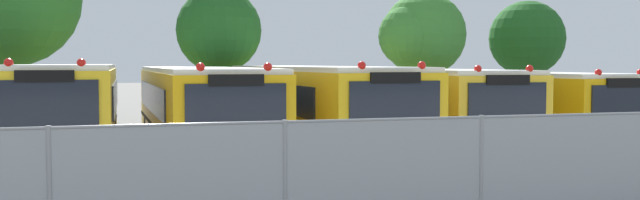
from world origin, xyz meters
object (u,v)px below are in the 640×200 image
(school_bus_1, at_px, (66,110))
(tree_4, at_px, (526,38))
(school_bus_2, at_px, (199,109))
(school_bus_4, at_px, (419,106))
(tree_2, at_px, (222,31))
(school_bus_5, at_px, (514,105))
(school_bus_3, at_px, (313,106))
(tree_3, at_px, (420,35))

(school_bus_1, distance_m, tree_4, 20.21)
(school_bus_2, height_order, school_bus_4, school_bus_2)
(school_bus_1, relative_size, tree_2, 1.77)
(school_bus_5, bearing_deg, school_bus_4, 3.52)
(school_bus_1, relative_size, school_bus_4, 0.96)
(tree_2, height_order, tree_4, tree_2)
(school_bus_1, height_order, school_bus_4, school_bus_1)
(school_bus_3, relative_size, tree_3, 2.09)
(school_bus_1, bearing_deg, school_bus_2, -176.74)
(tree_4, bearing_deg, school_bus_4, -139.07)
(school_bus_1, bearing_deg, school_bus_5, -177.25)
(school_bus_3, relative_size, tree_2, 2.12)
(school_bus_1, relative_size, school_bus_2, 0.84)
(school_bus_4, distance_m, tree_2, 8.97)
(school_bus_2, bearing_deg, school_bus_5, -179.19)
(tree_2, xyz_separation_m, tree_3, (8.06, -0.22, -0.06))
(tree_2, relative_size, tree_4, 1.02)
(school_bus_2, distance_m, tree_4, 17.04)
(school_bus_3, bearing_deg, school_bus_5, -179.30)
(school_bus_2, xyz_separation_m, tree_3, (9.86, 6.83, 2.40))
(school_bus_3, height_order, tree_2, tree_2)
(school_bus_5, height_order, tree_2, tree_2)
(school_bus_5, xyz_separation_m, tree_4, (5.14, 7.18, 2.43))
(school_bus_4, relative_size, tree_3, 1.82)
(school_bus_4, relative_size, tree_2, 1.84)
(school_bus_1, xyz_separation_m, tree_4, (18.65, 7.44, 2.31))
(tree_2, bearing_deg, school_bus_1, -126.32)
(school_bus_2, bearing_deg, school_bus_4, 179.03)
(school_bus_4, distance_m, school_bus_5, 3.45)
(school_bus_3, height_order, school_bus_5, school_bus_3)
(school_bus_4, bearing_deg, tree_4, -138.42)
(school_bus_1, height_order, tree_4, tree_4)
(school_bus_3, xyz_separation_m, tree_3, (6.57, 6.89, 2.39))
(tree_2, xyz_separation_m, tree_4, (13.39, 0.29, -0.11))
(tree_3, height_order, tree_4, tree_3)
(school_bus_5, bearing_deg, tree_3, -89.16)
(tree_2, bearing_deg, tree_3, -1.54)
(school_bus_2, xyz_separation_m, school_bus_4, (6.61, -0.10, -0.03))
(school_bus_3, distance_m, tree_2, 7.66)
(school_bus_1, bearing_deg, school_bus_4, -178.36)
(school_bus_4, bearing_deg, tree_3, -114.47)
(tree_3, distance_m, tree_4, 5.35)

